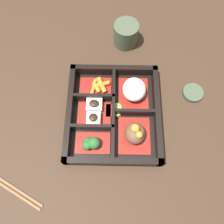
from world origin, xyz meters
TOP-DOWN VIEW (x-y plane):
  - ground_plane at (0.00, 0.00)m, footprint 3.00×3.00m
  - bento_base at (0.00, 0.00)m, footprint 0.27×0.24m
  - bento_rim at (0.00, -0.00)m, footprint 0.27×0.24m
  - bowl_rice at (-0.06, 0.05)m, footprint 0.10×0.08m
  - bowl_stew at (0.06, 0.05)m, footprint 0.10×0.08m
  - bowl_carrots at (-0.08, -0.04)m, footprint 0.06×0.09m
  - bowl_tofu at (0.00, -0.05)m, footprint 0.08×0.09m
  - bowl_greens at (0.08, -0.05)m, footprint 0.06×0.09m
  - bowl_pickles at (-0.01, 0.01)m, footprint 0.04×0.04m
  - tea_cup at (-0.25, 0.03)m, footprint 0.07×0.07m
  - chopsticks at (0.18, -0.26)m, footprint 0.12×0.20m
  - sauce_dish at (-0.07, 0.22)m, footprint 0.06×0.06m

SIDE VIEW (x-z plane):
  - ground_plane at x=0.00m, z-range 0.00..0.00m
  - chopsticks at x=0.18m, z-range 0.00..0.01m
  - bento_base at x=0.00m, z-range 0.00..0.01m
  - sauce_dish at x=-0.07m, z-range 0.00..0.01m
  - bowl_pickles at x=-0.01m, z-range 0.01..0.02m
  - bowl_carrots at x=-0.08m, z-range 0.01..0.03m
  - bento_rim at x=0.00m, z-range 0.00..0.04m
  - bowl_tofu at x=0.00m, z-range 0.01..0.04m
  - bowl_greens at x=0.08m, z-range 0.01..0.04m
  - bowl_stew at x=0.06m, z-range 0.00..0.06m
  - bowl_rice at x=-0.06m, z-range 0.01..0.06m
  - tea_cup at x=-0.25m, z-range 0.00..0.07m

